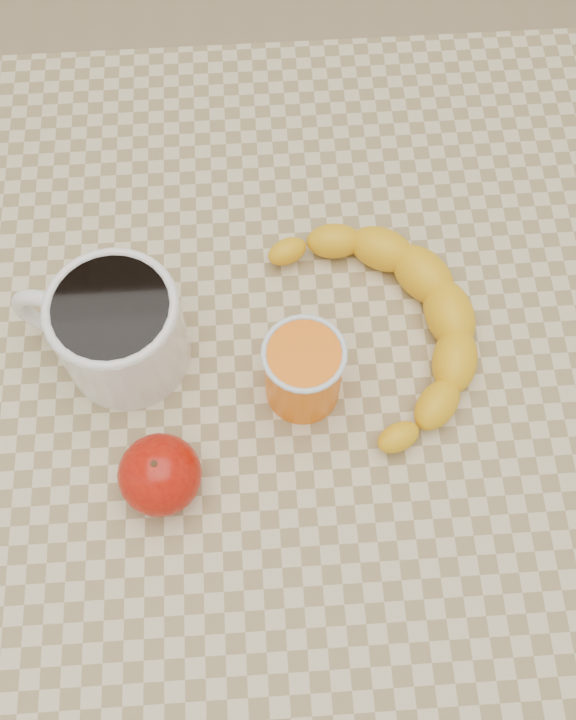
{
  "coord_description": "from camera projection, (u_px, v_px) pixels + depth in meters",
  "views": [
    {
      "loc": [
        -0.02,
        -0.29,
        1.43
      ],
      "look_at": [
        0.0,
        0.0,
        0.77
      ],
      "focal_mm": 40.0,
      "sensor_mm": 36.0,
      "label": 1
    }
  ],
  "objects": [
    {
      "name": "ground",
      "position": [
        288.0,
        535.0,
        1.42
      ],
      "size": [
        3.0,
        3.0,
        0.0
      ],
      "primitive_type": "plane",
      "color": "tan",
      "rests_on": "ground"
    },
    {
      "name": "table",
      "position": [
        288.0,
        402.0,
        0.82
      ],
      "size": [
        0.8,
        0.8,
        0.75
      ],
      "color": "#CBBB8F",
      "rests_on": "ground"
    },
    {
      "name": "orange_juice_glass",
      "position": [
        303.0,
        371.0,
        0.69
      ],
      "size": [
        0.07,
        0.07,
        0.08
      ],
      "color": "#FF6A08",
      "rests_on": "table"
    },
    {
      "name": "banana",
      "position": [
        385.0,
        324.0,
        0.73
      ],
      "size": [
        0.32,
        0.37,
        0.05
      ],
      "primitive_type": null,
      "rotation": [
        0.0,
        0.0,
        0.24
      ],
      "color": "yellow",
      "rests_on": "table"
    },
    {
      "name": "coffee_mug",
      "position": [
        116.0,
        328.0,
        0.7
      ],
      "size": [
        0.17,
        0.14,
        0.1
      ],
      "color": "white",
      "rests_on": "table"
    },
    {
      "name": "apple",
      "position": [
        160.0,
        475.0,
        0.66
      ],
      "size": [
        0.08,
        0.08,
        0.07
      ],
      "color": "#960905",
      "rests_on": "table"
    }
  ]
}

